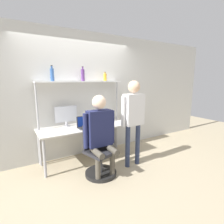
# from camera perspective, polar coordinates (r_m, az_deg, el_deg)

# --- Properties ---
(ground_plane) EXTENTS (12.00, 12.00, 0.00)m
(ground_plane) POSITION_cam_1_polar(r_m,az_deg,el_deg) (3.63, -5.80, -17.19)
(ground_plane) COLOR tan
(wall_back) EXTENTS (8.00, 0.06, 2.70)m
(wall_back) POSITION_cam_1_polar(r_m,az_deg,el_deg) (3.92, -10.85, 5.41)
(wall_back) COLOR silver
(wall_back) RESTS_ON ground_plane
(desk) EXTENTS (1.92, 0.69, 0.73)m
(desk) POSITION_cam_1_polar(r_m,az_deg,el_deg) (3.70, -8.44, -5.65)
(desk) COLOR beige
(desk) RESTS_ON ground_plane
(shelf_unit) EXTENTS (1.82, 0.26, 1.66)m
(shelf_unit) POSITION_cam_1_polar(r_m,az_deg,el_deg) (3.75, -9.97, 6.41)
(shelf_unit) COLOR white
(shelf_unit) RESTS_ON ground_plane
(monitor) EXTENTS (0.47, 0.17, 0.43)m
(monitor) POSITION_cam_1_polar(r_m,az_deg,el_deg) (3.71, -14.75, -1.01)
(monitor) COLOR #B7B7BC
(monitor) RESTS_ON desk
(laptop) EXTENTS (0.35, 0.23, 0.23)m
(laptop) POSITION_cam_1_polar(r_m,az_deg,el_deg) (3.57, -8.54, -3.99)
(laptop) COLOR #333338
(laptop) RESTS_ON desk
(cell_phone) EXTENTS (0.07, 0.15, 0.01)m
(cell_phone) POSITION_cam_1_polar(r_m,az_deg,el_deg) (3.69, -4.16, -4.36)
(cell_phone) COLOR #264C8C
(cell_phone) RESTS_ON desk
(office_chair) EXTENTS (0.57, 0.57, 0.91)m
(office_chair) POSITION_cam_1_polar(r_m,az_deg,el_deg) (3.25, -4.23, -15.21)
(office_chair) COLOR black
(office_chair) RESTS_ON ground_plane
(person_seated) EXTENTS (0.59, 0.48, 1.43)m
(person_seated) POSITION_cam_1_polar(r_m,az_deg,el_deg) (3.02, -3.84, -5.66)
(person_seated) COLOR #4C473D
(person_seated) RESTS_ON ground_plane
(person_standing) EXTENTS (0.55, 0.23, 1.67)m
(person_standing) POSITION_cam_1_polar(r_m,az_deg,el_deg) (3.34, 7.01, -0.25)
(person_standing) COLOR #2D3856
(person_standing) RESTS_ON ground_plane
(bottle_purple) EXTENTS (0.07, 0.07, 0.30)m
(bottle_purple) POSITION_cam_1_polar(r_m,az_deg,el_deg) (3.76, -9.51, 11.88)
(bottle_purple) COLOR #593372
(bottle_purple) RESTS_ON shelf_unit
(bottle_blue) EXTENTS (0.07, 0.07, 0.30)m
(bottle_blue) POSITION_cam_1_polar(r_m,az_deg,el_deg) (3.57, -18.98, 11.51)
(bottle_blue) COLOR #335999
(bottle_blue) RESTS_ON shelf_unit
(bottle_amber) EXTENTS (0.07, 0.07, 0.20)m
(bottle_amber) POSITION_cam_1_polar(r_m,az_deg,el_deg) (3.98, -2.29, 11.31)
(bottle_amber) COLOR gold
(bottle_amber) RESTS_ON shelf_unit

